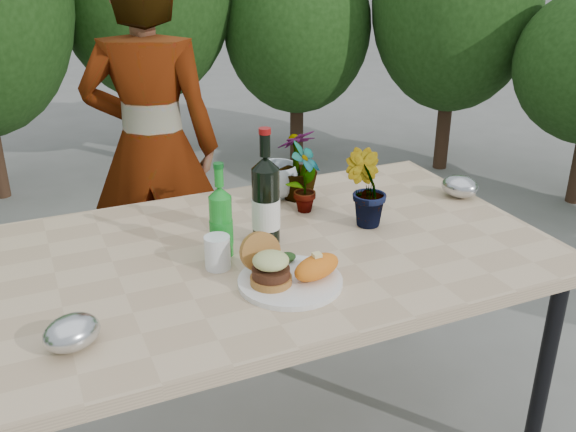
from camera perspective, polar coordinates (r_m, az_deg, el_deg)
name	(u,v)px	position (r m, az deg, el deg)	size (l,w,h in m)	color
patio_table	(277,263)	(1.94, -0.96, -4.18)	(1.60, 1.00, 0.75)	#CBAE87
shrub_hedge	(140,40)	(3.29, -13.06, 14.97)	(6.86, 5.01, 2.18)	#382316
dinner_plate	(290,281)	(1.71, 0.19, -5.84)	(0.28, 0.28, 0.01)	white
burger_stack	(268,265)	(1.68, -1.78, -4.35)	(0.11, 0.16, 0.11)	#B7722D
sweet_potato	(317,267)	(1.70, 2.57, -4.55)	(0.15, 0.08, 0.06)	orange
grilled_veg	(282,259)	(1.78, -0.51, -3.81)	(0.08, 0.05, 0.03)	olive
wine_bottle	(266,201)	(1.89, -1.98, 1.30)	(0.09, 0.09, 0.35)	black
sparkling_water	(221,222)	(1.83, -5.98, -0.56)	(0.07, 0.07, 0.28)	#1A9026
plastic_cup	(217,252)	(1.78, -6.29, -3.23)	(0.07, 0.07, 0.10)	white
seedling_left	(305,178)	(2.10, 1.49, 3.42)	(0.13, 0.09, 0.24)	#265B1F
seedling_mid	(366,189)	(2.02, 6.92, 2.42)	(0.13, 0.11, 0.24)	#23531C
seedling_right	(298,164)	(2.22, 0.86, 4.63)	(0.14, 0.14, 0.25)	#24511B
blue_bowl	(277,181)	(2.25, -0.99, 3.17)	(0.15, 0.15, 0.12)	white
foil_packet_left	(72,333)	(1.53, -18.67, -9.79)	(0.13, 0.11, 0.08)	silver
foil_packet_right	(460,186)	(2.34, 15.03, 2.55)	(0.13, 0.11, 0.08)	#B2B5B9
person	(153,148)	(2.77, -11.94, 5.89)	(0.57, 0.37, 1.55)	#8F6247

